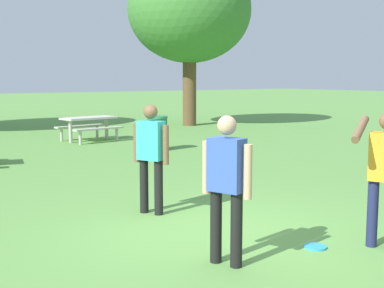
{
  "coord_description": "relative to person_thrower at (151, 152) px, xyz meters",
  "views": [
    {
      "loc": [
        -4.07,
        -5.34,
        2.05
      ],
      "look_at": [
        0.5,
        1.39,
        1.0
      ],
      "focal_mm": 49.04,
      "sensor_mm": 36.0,
      "label": 1
    }
  ],
  "objects": [
    {
      "name": "trash_can_beside_table",
      "position": [
        3.54,
        5.85,
        -0.46
      ],
      "size": [
        0.59,
        0.59,
        0.96
      ],
      "color": "#237047",
      "rests_on": "ground"
    },
    {
      "name": "person_thrower",
      "position": [
        0.0,
        0.0,
        0.0
      ],
      "size": [
        0.37,
        0.55,
        1.64
      ],
      "color": "black",
      "rests_on": "ground"
    },
    {
      "name": "ground_plane",
      "position": [
        0.25,
        -1.37,
        -0.94
      ],
      "size": [
        120.0,
        120.0,
        0.0
      ],
      "primitive_type": "plane",
      "color": "#609947"
    },
    {
      "name": "person_bystander",
      "position": [
        -0.4,
        -2.33,
        0.0
      ],
      "size": [
        0.34,
        0.58,
        1.64
      ],
      "color": "black",
      "rests_on": "ground"
    },
    {
      "name": "tree_far_right",
      "position": [
        8.46,
        11.56,
        3.79
      ],
      "size": [
        5.08,
        5.08,
        6.92
      ],
      "color": "brown",
      "rests_on": "ground"
    },
    {
      "name": "picnic_table_far",
      "position": [
        2.8,
        8.89,
        -0.38
      ],
      "size": [
        1.89,
        1.65,
        0.77
      ],
      "color": "beige",
      "rests_on": "ground"
    },
    {
      "name": "frisbee",
      "position": [
        0.84,
        -2.5,
        -0.93
      ],
      "size": [
        0.27,
        0.27,
        0.03
      ],
      "primitive_type": "cylinder",
      "color": "#2D9EDB",
      "rests_on": "ground"
    }
  ]
}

